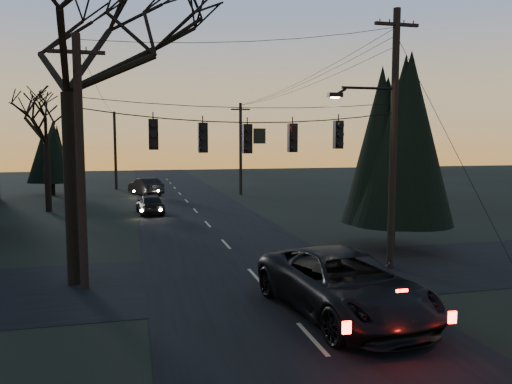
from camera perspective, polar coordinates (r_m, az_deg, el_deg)
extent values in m
cube|color=black|center=(28.29, -4.94, -4.35)|extent=(8.00, 120.00, 0.02)
cube|color=black|center=(18.72, -0.07, -9.67)|extent=(60.00, 7.00, 0.02)
cylinder|color=black|center=(18.01, -0.85, 9.30)|extent=(11.50, 0.04, 0.04)
cylinder|color=black|center=(18.33, -20.41, 0.21)|extent=(0.44, 0.44, 6.66)
cylinder|color=black|center=(24.55, 15.20, -4.24)|extent=(0.36, 0.36, 1.60)
cone|color=black|center=(24.19, 15.44, 4.56)|extent=(4.14, 4.14, 6.72)
cylinder|color=black|center=(38.28, -22.71, 1.52)|extent=(0.44, 0.44, 4.83)
cylinder|color=black|center=(49.84, -22.18, 0.58)|extent=(0.36, 0.36, 1.60)
cone|color=black|center=(49.68, -22.31, 3.82)|extent=(3.43, 3.43, 4.84)
imported|color=black|center=(14.76, 9.93, -10.38)|extent=(3.86, 6.91, 1.83)
imported|color=black|center=(34.96, -12.00, -1.37)|extent=(2.02, 4.19, 1.38)
imported|color=black|center=(47.40, -12.53, 0.61)|extent=(3.30, 5.05, 1.57)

